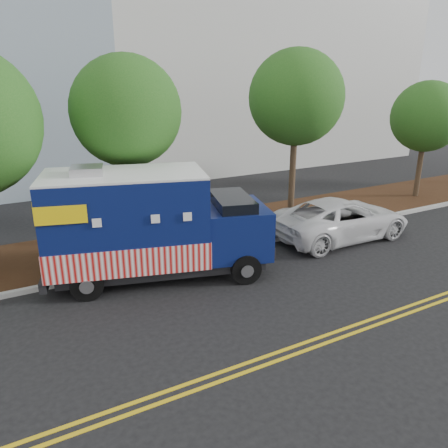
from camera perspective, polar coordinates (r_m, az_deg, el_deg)
ground at (r=13.50m, az=-6.24°, el=-7.49°), size 120.00×120.00×0.00m
curb at (r=14.65m, az=-8.39°, el=-5.07°), size 120.00×0.18×0.15m
mulch_strip at (r=16.50m, az=-10.97°, el=-2.46°), size 120.00×4.00×0.15m
centerline_near at (r=10.08m, az=4.08°, el=-17.32°), size 120.00×0.10×0.01m
centerline_far at (r=9.92m, az=4.90°, el=-18.04°), size 120.00×0.10×0.01m
tree_b at (r=15.34m, az=-12.64°, el=14.15°), size 3.70×3.70×6.70m
tree_c at (r=17.95m, az=9.41°, el=15.95°), size 3.73×3.73×7.03m
tree_d at (r=23.83m, az=24.95°, el=12.58°), size 3.38×3.38×5.80m
sign_post at (r=13.86m, az=-17.05°, el=-2.13°), size 0.06×0.06×2.40m
food_truck at (r=13.35m, az=-9.97°, el=-0.49°), size 7.14×4.16×3.55m
white_car at (r=17.29m, az=15.02°, el=0.67°), size 5.60×2.66×1.55m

